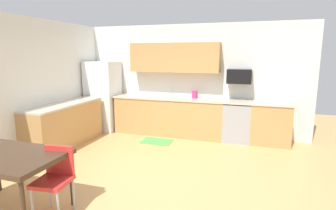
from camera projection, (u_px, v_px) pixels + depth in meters
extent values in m
plane|color=tan|center=(150.00, 174.00, 4.58)|extent=(12.00, 12.00, 0.00)
cube|color=silver|center=(188.00, 80.00, 6.81)|extent=(5.80, 0.10, 2.70)
cube|color=silver|center=(18.00, 88.00, 5.14)|extent=(0.10, 5.80, 2.70)
cube|color=tan|center=(169.00, 117.00, 6.77)|extent=(2.70, 0.60, 0.90)
cube|color=tan|center=(270.00, 124.00, 6.06)|extent=(0.85, 0.60, 0.90)
cube|color=tan|center=(65.00, 125.00, 5.94)|extent=(0.60, 2.00, 0.90)
cube|color=beige|center=(185.00, 99.00, 6.57)|extent=(4.80, 0.64, 0.04)
cube|color=beige|center=(64.00, 104.00, 5.86)|extent=(0.64, 2.00, 0.04)
cube|color=tan|center=(174.00, 58.00, 6.60)|extent=(2.20, 0.34, 0.70)
cube|color=white|center=(103.00, 96.00, 7.15)|extent=(0.76, 0.70, 1.80)
cube|color=#999BA0|center=(237.00, 122.00, 6.28)|extent=(0.60, 0.60, 0.88)
cube|color=black|center=(238.00, 103.00, 6.19)|extent=(0.60, 0.60, 0.03)
cube|color=black|center=(239.00, 76.00, 6.18)|extent=(0.54, 0.36, 0.32)
cube|color=#A5A8AD|center=(167.00, 100.00, 6.71)|extent=(0.48, 0.40, 0.14)
cylinder|color=#B2B5BA|center=(169.00, 92.00, 6.84)|extent=(0.02, 0.02, 0.24)
cube|color=#422D1E|center=(5.00, 156.00, 3.33)|extent=(1.40, 0.90, 0.06)
cylinder|color=#422D1E|center=(72.00, 180.00, 3.57)|extent=(0.05, 0.05, 0.72)
cube|color=red|center=(52.00, 182.00, 3.32)|extent=(0.44, 0.44, 0.05)
cube|color=red|center=(60.00, 161.00, 3.45)|extent=(0.38, 0.08, 0.40)
cylinder|color=#B2B2B7|center=(32.00, 206.00, 3.23)|extent=(0.03, 0.03, 0.42)
cylinder|color=#B2B2B7|center=(58.00, 209.00, 3.16)|extent=(0.03, 0.03, 0.42)
cylinder|color=#B2B2B7|center=(50.00, 192.00, 3.56)|extent=(0.03, 0.03, 0.42)
cylinder|color=#B2B2B7|center=(74.00, 194.00, 3.49)|extent=(0.03, 0.03, 0.42)
cube|color=#4CA54C|center=(157.00, 141.00, 6.27)|extent=(0.70, 0.50, 0.01)
cylinder|color=#CC3372|center=(195.00, 95.00, 6.52)|extent=(0.14, 0.14, 0.20)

